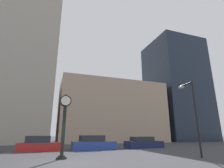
% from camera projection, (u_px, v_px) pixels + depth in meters
% --- Properties ---
extents(ground_plane, '(200.00, 200.00, 0.00)m').
position_uv_depth(ground_plane, '(68.00, 163.00, 9.90)').
color(ground_plane, '#38383D').
extents(building_tall_tower, '(15.21, 12.00, 34.31)m').
position_uv_depth(building_tall_tower, '(16.00, 50.00, 33.66)').
color(building_tall_tower, '#ADA393').
rests_on(building_tall_tower, ground_plane).
extents(building_storefront_row, '(20.57, 12.00, 11.61)m').
position_uv_depth(building_storefront_row, '(110.00, 113.00, 36.63)').
color(building_storefront_row, tan).
rests_on(building_storefront_row, ground_plane).
extents(building_glass_modern, '(11.98, 12.00, 24.62)m').
position_uv_depth(building_glass_modern, '(176.00, 89.00, 43.98)').
color(building_glass_modern, '#1E2838').
rests_on(building_glass_modern, ground_plane).
extents(street_clock, '(0.80, 0.68, 4.36)m').
position_uv_depth(street_clock, '(64.00, 119.00, 12.11)').
color(street_clock, black).
rests_on(street_clock, ground_plane).
extents(car_red, '(4.10, 1.79, 1.40)m').
position_uv_depth(car_red, '(40.00, 144.00, 16.98)').
color(car_red, red).
rests_on(car_red, ground_plane).
extents(car_blue, '(4.52, 1.78, 1.43)m').
position_uv_depth(car_blue, '(93.00, 144.00, 18.22)').
color(car_blue, '#28429E').
rests_on(car_blue, ground_plane).
extents(car_navy, '(4.48, 2.01, 1.26)m').
position_uv_depth(car_navy, '(143.00, 143.00, 20.37)').
color(car_navy, '#19234C').
rests_on(car_navy, ground_plane).
extents(street_lamp_right, '(0.36, 1.57, 5.53)m').
position_uv_depth(street_lamp_right, '(191.00, 105.00, 13.39)').
color(street_lamp_right, black).
rests_on(street_lamp_right, ground_plane).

